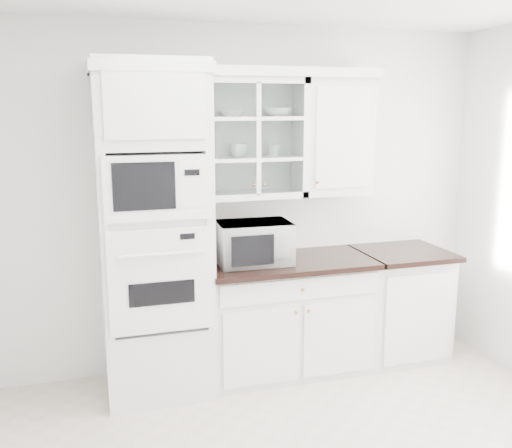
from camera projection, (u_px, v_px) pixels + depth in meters
name	position (u px, v px, depth m)	size (l,w,h in m)	color
room_shell	(304.00, 162.00, 3.23)	(4.00, 3.50, 2.70)	white
oven_column	(154.00, 233.00, 4.07)	(0.76, 0.68, 2.40)	silver
base_cabinet_run	(287.00, 314.00, 4.53)	(1.32, 0.67, 0.92)	silver
extra_base_cabinet	(399.00, 302.00, 4.82)	(0.72, 0.67, 0.92)	silver
upper_cabinet_glass	(252.00, 138.00, 4.31)	(0.80, 0.33, 0.90)	silver
upper_cabinet_solid	(334.00, 137.00, 4.50)	(0.55, 0.33, 0.90)	silver
crown_molding	(239.00, 72.00, 4.16)	(2.14, 0.38, 0.07)	white
countertop_microwave	(253.00, 242.00, 4.31)	(0.55, 0.45, 0.32)	white
bowl_a	(232.00, 114.00, 4.23)	(0.20, 0.20, 0.05)	white
bowl_b	(278.00, 112.00, 4.32)	(0.21, 0.21, 0.07)	white
cup_a	(238.00, 150.00, 4.31)	(0.13, 0.13, 0.10)	white
cup_b	(273.00, 151.00, 4.38)	(0.09, 0.09, 0.09)	white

